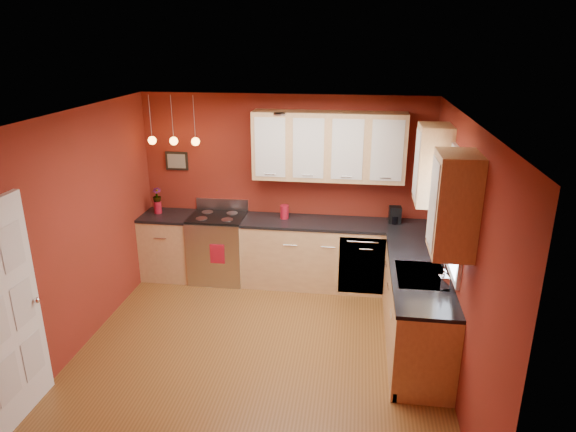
# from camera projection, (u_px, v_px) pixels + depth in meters

# --- Properties ---
(floor) EXTENTS (4.20, 4.20, 0.00)m
(floor) POSITION_uv_depth(u_px,v_px,m) (259.00, 354.00, 5.65)
(floor) COLOR brown
(floor) RESTS_ON ground
(ceiling) EXTENTS (4.00, 4.20, 0.02)m
(ceiling) POSITION_uv_depth(u_px,v_px,m) (253.00, 117.00, 4.79)
(ceiling) COLOR beige
(ceiling) RESTS_ON wall_back
(wall_back) EXTENTS (4.00, 0.02, 2.60)m
(wall_back) POSITION_uv_depth(u_px,v_px,m) (285.00, 188.00, 7.19)
(wall_back) COLOR maroon
(wall_back) RESTS_ON floor
(wall_front) EXTENTS (4.00, 0.02, 2.60)m
(wall_front) POSITION_uv_depth(u_px,v_px,m) (192.00, 371.00, 3.26)
(wall_front) COLOR maroon
(wall_front) RESTS_ON floor
(wall_left) EXTENTS (0.02, 4.20, 2.60)m
(wall_left) POSITION_uv_depth(u_px,v_px,m) (73.00, 236.00, 5.48)
(wall_left) COLOR maroon
(wall_left) RESTS_ON floor
(wall_right) EXTENTS (0.02, 4.20, 2.60)m
(wall_right) POSITION_uv_depth(u_px,v_px,m) (459.00, 256.00, 4.96)
(wall_right) COLOR maroon
(wall_right) RESTS_ON floor
(base_cabinets_back_left) EXTENTS (0.70, 0.60, 0.90)m
(base_cabinets_back_left) POSITION_uv_depth(u_px,v_px,m) (170.00, 246.00, 7.40)
(base_cabinets_back_left) COLOR tan
(base_cabinets_back_left) RESTS_ON floor
(base_cabinets_back_right) EXTENTS (2.54, 0.60, 0.90)m
(base_cabinets_back_right) POSITION_uv_depth(u_px,v_px,m) (335.00, 256.00, 7.09)
(base_cabinets_back_right) COLOR tan
(base_cabinets_back_right) RESTS_ON floor
(base_cabinets_right) EXTENTS (0.60, 2.10, 0.90)m
(base_cabinets_right) POSITION_uv_depth(u_px,v_px,m) (416.00, 309.00, 5.70)
(base_cabinets_right) COLOR tan
(base_cabinets_right) RESTS_ON floor
(counter_back_left) EXTENTS (0.70, 0.62, 0.04)m
(counter_back_left) POSITION_uv_depth(u_px,v_px,m) (167.00, 216.00, 7.24)
(counter_back_left) COLOR black
(counter_back_left) RESTS_ON base_cabinets_back_left
(counter_back_right) EXTENTS (2.54, 0.62, 0.04)m
(counter_back_right) POSITION_uv_depth(u_px,v_px,m) (336.00, 224.00, 6.94)
(counter_back_right) COLOR black
(counter_back_right) RESTS_ON base_cabinets_back_right
(counter_right) EXTENTS (0.62, 2.10, 0.04)m
(counter_right) POSITION_uv_depth(u_px,v_px,m) (419.00, 270.00, 5.55)
(counter_right) COLOR black
(counter_right) RESTS_ON base_cabinets_right
(gas_range) EXTENTS (0.76, 0.64, 1.11)m
(gas_range) POSITION_uv_depth(u_px,v_px,m) (219.00, 247.00, 7.30)
(gas_range) COLOR #B3B3B7
(gas_range) RESTS_ON floor
(dishwasher_front) EXTENTS (0.60, 0.02, 0.80)m
(dishwasher_front) POSITION_uv_depth(u_px,v_px,m) (361.00, 266.00, 6.77)
(dishwasher_front) COLOR #B3B3B7
(dishwasher_front) RESTS_ON base_cabinets_back_right
(sink) EXTENTS (0.50, 0.70, 0.33)m
(sink) POSITION_uv_depth(u_px,v_px,m) (421.00, 277.00, 5.41)
(sink) COLOR #95969B
(sink) RESTS_ON counter_right
(window) EXTENTS (0.06, 1.02, 1.22)m
(window) POSITION_uv_depth(u_px,v_px,m) (455.00, 209.00, 5.12)
(window) COLOR white
(window) RESTS_ON wall_right
(door_left_wall) EXTENTS (0.12, 0.82, 2.05)m
(door_left_wall) POSITION_uv_depth(u_px,v_px,m) (7.00, 315.00, 4.45)
(door_left_wall) COLOR white
(door_left_wall) RESTS_ON floor
(upper_cabinets_back) EXTENTS (2.00, 0.35, 0.90)m
(upper_cabinets_back) POSITION_uv_depth(u_px,v_px,m) (329.00, 146.00, 6.73)
(upper_cabinets_back) COLOR tan
(upper_cabinets_back) RESTS_ON wall_back
(upper_cabinets_right) EXTENTS (0.35, 1.95, 0.90)m
(upper_cabinets_right) POSITION_uv_depth(u_px,v_px,m) (442.00, 182.00, 5.08)
(upper_cabinets_right) COLOR tan
(upper_cabinets_right) RESTS_ON wall_right
(wall_picture) EXTENTS (0.32, 0.03, 0.26)m
(wall_picture) POSITION_uv_depth(u_px,v_px,m) (177.00, 161.00, 7.25)
(wall_picture) COLOR black
(wall_picture) RESTS_ON wall_back
(pendant_lights) EXTENTS (0.71, 0.11, 0.66)m
(pendant_lights) POSITION_uv_depth(u_px,v_px,m) (174.00, 140.00, 6.81)
(pendant_lights) COLOR #95969B
(pendant_lights) RESTS_ON ceiling
(red_canister) EXTENTS (0.12, 0.12, 0.19)m
(red_canister) POSITION_uv_depth(u_px,v_px,m) (284.00, 212.00, 7.05)
(red_canister) COLOR maroon
(red_canister) RESTS_ON counter_back_right
(red_vase) EXTENTS (0.11, 0.11, 0.17)m
(red_vase) POSITION_uv_depth(u_px,v_px,m) (158.00, 207.00, 7.27)
(red_vase) COLOR maroon
(red_vase) RESTS_ON counter_back_left
(flowers) EXTENTS (0.15, 0.15, 0.22)m
(flowers) POSITION_uv_depth(u_px,v_px,m) (157.00, 196.00, 7.21)
(flowers) COLOR maroon
(flowers) RESTS_ON red_vase
(coffee_maker) EXTENTS (0.17, 0.16, 0.23)m
(coffee_maker) POSITION_uv_depth(u_px,v_px,m) (395.00, 215.00, 6.87)
(coffee_maker) COLOR black
(coffee_maker) RESTS_ON counter_back_right
(soap_pump) EXTENTS (0.11, 0.11, 0.20)m
(soap_pump) POSITION_uv_depth(u_px,v_px,m) (444.00, 279.00, 5.07)
(soap_pump) COLOR silver
(soap_pump) RESTS_ON counter_right
(dish_towel) EXTENTS (0.20, 0.01, 0.27)m
(dish_towel) POSITION_uv_depth(u_px,v_px,m) (217.00, 254.00, 6.96)
(dish_towel) COLOR maroon
(dish_towel) RESTS_ON gas_range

